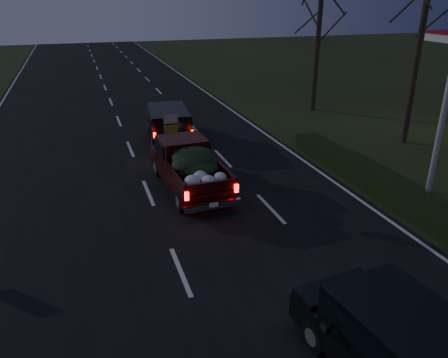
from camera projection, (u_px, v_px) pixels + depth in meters
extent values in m
plane|color=black|center=(181.00, 272.00, 11.04)|extent=(120.00, 120.00, 0.00)
cube|color=black|center=(181.00, 271.00, 11.04)|extent=(14.00, 120.00, 0.02)
cube|color=black|center=(372.00, 179.00, 15.81)|extent=(1.00, 10.00, 0.60)
cylinder|color=black|center=(419.00, 50.00, 19.13)|extent=(0.28, 0.28, 8.50)
cylinder|color=black|center=(317.00, 50.00, 25.25)|extent=(0.28, 0.28, 7.00)
cube|color=#330A07|center=(189.00, 173.00, 15.68)|extent=(2.02, 4.60, 0.50)
cube|color=#330A07|center=(182.00, 149.00, 16.12)|extent=(1.74, 1.52, 0.81)
cube|color=black|center=(182.00, 146.00, 16.08)|extent=(1.83, 1.44, 0.50)
cube|color=#330A07|center=(199.00, 178.00, 14.57)|extent=(1.79, 2.61, 0.05)
ellipsoid|color=black|center=(196.00, 162.00, 14.81)|extent=(1.52, 1.70, 0.54)
cylinder|color=gray|center=(165.00, 141.00, 14.90)|extent=(0.03, 0.03, 1.81)
cube|color=red|center=(171.00, 119.00, 14.69)|extent=(0.47, 0.04, 0.31)
cube|color=gold|center=(171.00, 129.00, 14.83)|extent=(0.47, 0.04, 0.31)
cube|color=black|center=(169.00, 128.00, 20.94)|extent=(2.24, 4.53, 0.55)
cube|color=black|center=(169.00, 117.00, 20.50)|extent=(2.02, 3.34, 0.73)
cube|color=black|center=(169.00, 115.00, 20.47)|extent=(2.10, 3.26, 0.44)
cube|color=black|center=(422.00, 345.00, 7.11)|extent=(2.11, 3.41, 0.74)
cube|color=black|center=(423.00, 342.00, 7.08)|extent=(2.19, 3.33, 0.44)
cube|color=black|center=(326.00, 327.00, 7.65)|extent=(0.12, 0.21, 0.15)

